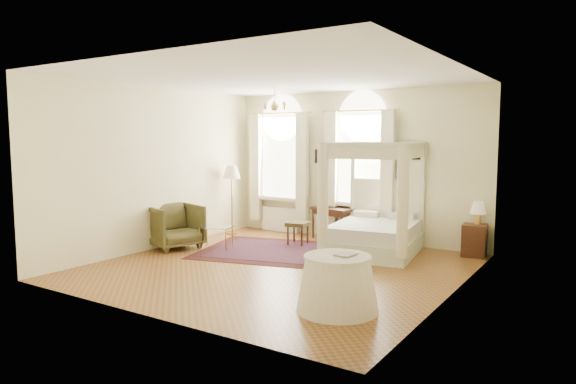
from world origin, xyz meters
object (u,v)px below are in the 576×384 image
at_px(writing_desk, 333,212).
at_px(floor_lamp, 232,176).
at_px(canopy_bed, 374,228).
at_px(nightstand, 474,240).
at_px(coffee_table, 216,229).
at_px(armchair, 175,226).
at_px(stool, 298,226).
at_px(side_table, 337,284).

xyz_separation_m(writing_desk, floor_lamp, (-2.34, -0.67, 0.77)).
relative_size(canopy_bed, nightstand, 3.58).
bearing_deg(canopy_bed, coffee_table, -155.53).
bearing_deg(armchair, floor_lamp, 18.11).
bearing_deg(armchair, coffee_table, -42.33).
relative_size(nightstand, coffee_table, 0.80).
distance_m(stool, armchair, 2.57).
relative_size(writing_desk, coffee_table, 1.35).
distance_m(writing_desk, side_table, 4.79).
xyz_separation_m(writing_desk, stool, (-0.37, -0.90, -0.21)).
bearing_deg(canopy_bed, stool, -176.57).
height_order(canopy_bed, coffee_table, canopy_bed).
relative_size(stool, floor_lamp, 0.30).
relative_size(stool, coffee_table, 0.63).
height_order(nightstand, floor_lamp, floor_lamp).
bearing_deg(stool, nightstand, 14.65).
xyz_separation_m(writing_desk, coffee_table, (-1.59, -2.12, -0.21)).
height_order(writing_desk, stool, writing_desk).
distance_m(canopy_bed, stool, 1.71).
xyz_separation_m(canopy_bed, floor_lamp, (-3.68, 0.12, 0.89)).
bearing_deg(canopy_bed, writing_desk, 149.26).
height_order(nightstand, side_table, side_table).
bearing_deg(side_table, nightstand, 79.59).
bearing_deg(stool, coffee_table, -134.81).
bearing_deg(stool, side_table, -51.25).
relative_size(writing_desk, stool, 2.16).
distance_m(canopy_bed, nightstand, 1.91).
height_order(canopy_bed, writing_desk, canopy_bed).
height_order(nightstand, coffee_table, nightstand).
relative_size(armchair, floor_lamp, 0.61).
xyz_separation_m(coffee_table, side_table, (3.88, -2.08, -0.05)).
height_order(coffee_table, floor_lamp, floor_lamp).
xyz_separation_m(stool, coffee_table, (-1.22, -1.23, 0.00)).
bearing_deg(floor_lamp, side_table, -37.33).
bearing_deg(armchair, side_table, -91.55).
xyz_separation_m(armchair, floor_lamp, (0.00, 1.88, 0.93)).
xyz_separation_m(canopy_bed, armchair, (-3.68, -1.76, -0.05)).
bearing_deg(writing_desk, stool, -112.41).
height_order(floor_lamp, side_table, floor_lamp).
height_order(writing_desk, coffee_table, writing_desk).
bearing_deg(writing_desk, floor_lamp, -163.92).
bearing_deg(coffee_table, canopy_bed, 24.47).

